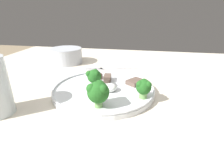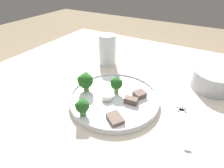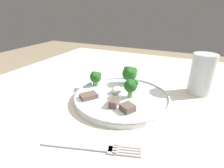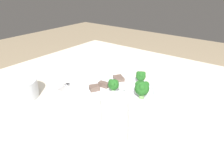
# 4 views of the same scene
# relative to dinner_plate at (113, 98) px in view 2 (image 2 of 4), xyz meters

# --- Properties ---
(table) EXTENTS (1.12, 1.09, 0.74)m
(table) POSITION_rel_dinner_plate_xyz_m (0.00, 0.02, -0.11)
(table) COLOR beige
(table) RESTS_ON ground_plane
(dinner_plate) EXTENTS (0.28, 0.28, 0.02)m
(dinner_plate) POSITION_rel_dinner_plate_xyz_m (0.00, 0.00, 0.00)
(dinner_plate) COLOR white
(dinner_plate) RESTS_ON table
(fork) EXTENTS (0.07, 0.19, 0.00)m
(fork) POSITION_rel_dinner_plate_xyz_m (0.21, 0.02, -0.01)
(fork) COLOR silver
(fork) RESTS_ON table
(cream_bowl) EXTENTS (0.13, 0.13, 0.06)m
(cream_bowl) POSITION_rel_dinner_plate_xyz_m (0.26, 0.22, 0.02)
(cream_bowl) COLOR #B7BCC6
(cream_bowl) RESTS_ON table
(drinking_glass) EXTENTS (0.07, 0.07, 0.13)m
(drinking_glass) POSITION_rel_dinner_plate_xyz_m (-0.14, 0.20, 0.05)
(drinking_glass) COLOR silver
(drinking_glass) RESTS_ON table
(broccoli_floret_near_rim_left) EXTENTS (0.05, 0.05, 0.06)m
(broccoli_floret_near_rim_left) POSITION_rel_dinner_plate_xyz_m (-0.09, -0.01, 0.04)
(broccoli_floret_near_rim_left) COLOR #709E56
(broccoli_floret_near_rim_left) RESTS_ON dinner_plate
(broccoli_floret_center_left) EXTENTS (0.04, 0.04, 0.05)m
(broccoli_floret_center_left) POSITION_rel_dinner_plate_xyz_m (-0.00, 0.03, 0.04)
(broccoli_floret_center_left) COLOR #709E56
(broccoli_floret_center_left) RESTS_ON dinner_plate
(broccoli_floret_back_left) EXTENTS (0.04, 0.04, 0.05)m
(broccoli_floret_back_left) POSITION_rel_dinner_plate_xyz_m (-0.03, -0.11, 0.03)
(broccoli_floret_back_left) COLOR #709E56
(broccoli_floret_back_left) RESTS_ON dinner_plate
(meat_slice_front_slice) EXTENTS (0.04, 0.02, 0.02)m
(meat_slice_front_slice) POSITION_rel_dinner_plate_xyz_m (0.06, 0.00, 0.01)
(meat_slice_front_slice) COLOR brown
(meat_slice_front_slice) RESTS_ON dinner_plate
(meat_slice_middle_slice) EXTENTS (0.06, 0.06, 0.01)m
(meat_slice_middle_slice) POSITION_rel_dinner_plate_xyz_m (0.05, -0.08, 0.01)
(meat_slice_middle_slice) COLOR brown
(meat_slice_middle_slice) RESTS_ON dinner_plate
(meat_slice_rear_slice) EXTENTS (0.04, 0.04, 0.02)m
(meat_slice_rear_slice) POSITION_rel_dinner_plate_xyz_m (0.07, 0.04, 0.01)
(meat_slice_rear_slice) COLOR brown
(meat_slice_rear_slice) RESTS_ON dinner_plate
(sauce_dollop) EXTENTS (0.04, 0.03, 0.02)m
(sauce_dollop) POSITION_rel_dinner_plate_xyz_m (-0.01, -0.02, 0.01)
(sauce_dollop) COLOR white
(sauce_dollop) RESTS_ON dinner_plate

